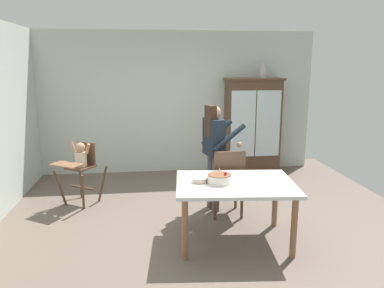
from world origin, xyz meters
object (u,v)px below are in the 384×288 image
object	(u,v)px
china_cabinet	(252,125)
serving_bowl	(200,180)
high_chair_with_toddler	(80,162)
dining_chair_far_side	(228,179)
adult_person	(214,145)
birthday_cake	(219,179)
ceramic_vase	(263,71)
dining_table	(235,190)

from	to	relation	value
china_cabinet	serving_bowl	bearing A→B (deg)	-117.18
china_cabinet	high_chair_with_toddler	distance (m)	3.34
serving_bowl	dining_chair_far_side	distance (m)	0.84
dining_chair_far_side	serving_bowl	bearing A→B (deg)	54.75
adult_person	birthday_cake	xyz separation A→B (m)	(-0.13, -1.02, -0.17)
ceramic_vase	adult_person	bearing A→B (deg)	-124.37
high_chair_with_toddler	serving_bowl	size ratio (longest dim) A/B	5.28
serving_bowl	high_chair_with_toddler	bearing A→B (deg)	138.06
ceramic_vase	dining_table	bearing A→B (deg)	-112.78
adult_person	dining_table	xyz separation A→B (m)	(0.06, -1.01, -0.32)
high_chair_with_toddler	adult_person	xyz separation A→B (m)	(1.94, -0.48, 0.31)
ceramic_vase	serving_bowl	distance (m)	3.43
adult_person	ceramic_vase	bearing A→B (deg)	-48.24
ceramic_vase	dining_chair_far_side	distance (m)	2.79
dining_table	dining_chair_far_side	bearing A→B (deg)	83.95
ceramic_vase	serving_bowl	size ratio (longest dim) A/B	1.50
china_cabinet	dining_table	size ratio (longest dim) A/B	1.26
adult_person	high_chair_with_toddler	bearing A→B (deg)	62.21
adult_person	serving_bowl	xyz separation A→B (m)	(-0.34, -0.96, -0.20)
china_cabinet	birthday_cake	distance (m)	3.11
dining_table	high_chair_with_toddler	bearing A→B (deg)	143.40
birthday_cake	serving_bowl	distance (m)	0.23
high_chair_with_toddler	ceramic_vase	bearing A→B (deg)	55.77
dining_table	birthday_cake	size ratio (longest dim) A/B	5.19
high_chair_with_toddler	dining_table	bearing A→B (deg)	-3.85
serving_bowl	dining_chair_far_side	bearing A→B (deg)	53.90
dining_table	ceramic_vase	bearing A→B (deg)	67.22
china_cabinet	high_chair_with_toddler	size ratio (longest dim) A/B	1.92
adult_person	dining_chair_far_side	distance (m)	0.53
serving_bowl	dining_table	bearing A→B (deg)	-7.35
ceramic_vase	serving_bowl	bearing A→B (deg)	-119.81
adult_person	serving_bowl	bearing A→B (deg)	146.38
high_chair_with_toddler	serving_bowl	xyz separation A→B (m)	(1.60, -1.44, 0.11)
high_chair_with_toddler	dining_table	world-z (taller)	high_chair_with_toddler
china_cabinet	adult_person	xyz separation A→B (m)	(-1.09, -1.84, 0.05)
ceramic_vase	birthday_cake	bearing A→B (deg)	-115.85
dining_table	adult_person	bearing A→B (deg)	93.57
china_cabinet	serving_bowl	size ratio (longest dim) A/B	10.15
china_cabinet	high_chair_with_toddler	xyz separation A→B (m)	(-3.04, -1.36, -0.27)
ceramic_vase	birthday_cake	xyz separation A→B (m)	(-1.39, -2.86, -1.15)
china_cabinet	adult_person	world-z (taller)	china_cabinet
ceramic_vase	high_chair_with_toddler	bearing A→B (deg)	-156.99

